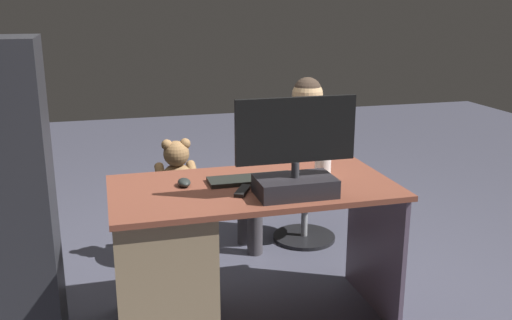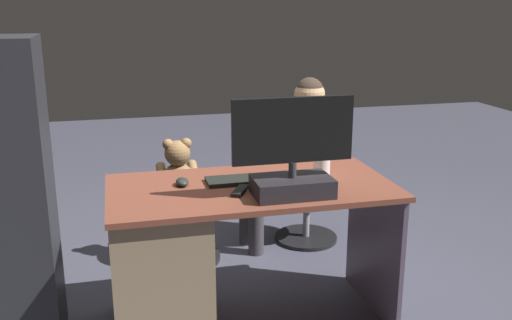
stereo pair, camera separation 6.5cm
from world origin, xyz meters
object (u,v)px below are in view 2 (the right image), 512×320
monitor (293,164)px  tv_remote (240,191)px  computer_mouse (182,182)px  teddy_bear (178,170)px  visitor_chair (307,204)px  person (296,148)px  cup (322,165)px  desk (180,257)px  keyboard (250,179)px  office_chair_teddy (180,224)px

monitor → tv_remote: size_ratio=3.65×
computer_mouse → teddy_bear: size_ratio=0.27×
visitor_chair → person: (0.09, 0.01, 0.39)m
computer_mouse → person: person is taller
cup → computer_mouse: bearing=1.8°
tv_remote → teddy_bear: 0.94m
computer_mouse → teddy_bear: teddy_bear is taller
desk → person: 1.27m
keyboard → monitor: bearing=119.6°
visitor_chair → desk: bearing=43.9°
office_chair_teddy → teddy_bear: teddy_bear is taller
desk → cup: cup is taller
monitor → teddy_bear: 1.11m
monitor → tv_remote: 0.27m
cup → person: person is taller
visitor_chair → computer_mouse: bearing=42.4°
monitor → computer_mouse: size_ratio=5.70×
computer_mouse → office_chair_teddy: computer_mouse is taller
cup → office_chair_teddy: bearing=-47.2°
tv_remote → visitor_chair: size_ratio=0.35×
cup → teddy_bear: bearing=-47.7°
computer_mouse → teddy_bear: bearing=-94.4°
cup → person: (-0.12, -0.80, -0.12)m
desk → office_chair_teddy: bearing=-96.2°
tv_remote → office_chair_teddy: size_ratio=0.31×
teddy_bear → visitor_chair: bearing=-173.5°
visitor_chair → person: size_ratio=0.38×
desk → computer_mouse: bearing=-112.4°
teddy_bear → monitor: bearing=112.2°
desk → visitor_chair: desk is taller
teddy_bear → cup: bearing=132.3°
monitor → person: monitor is taller
monitor → teddy_bear: bearing=-67.8°
monitor → computer_mouse: bearing=-28.9°
office_chair_teddy → teddy_bear: (0.00, -0.01, 0.35)m
cup → visitor_chair: cup is taller
visitor_chair → person: person is taller
keyboard → office_chair_teddy: bearing=-70.0°
desk → teddy_bear: 0.84m
visitor_chair → cup: bearing=75.6°
computer_mouse → cup: bearing=-178.2°
cup → tv_remote: 0.50m
keyboard → desk: bearing=9.6°
keyboard → cup: (-0.38, -0.03, 0.04)m
desk → keyboard: size_ratio=3.21×
monitor → keyboard: size_ratio=1.30×
office_chair_teddy → desk: bearing=83.8°
keyboard → tv_remote: size_ratio=2.80×
cup → tv_remote: (0.46, 0.19, -0.04)m
monitor → computer_mouse: monitor is taller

